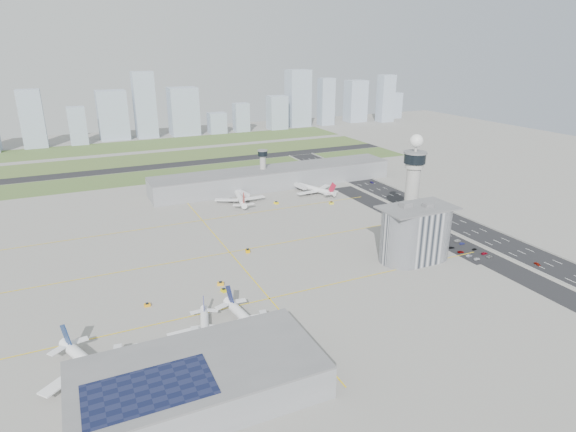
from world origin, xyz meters
name	(u,v)px	position (x,y,z in m)	size (l,w,h in m)	color
ground	(314,260)	(0.00, 0.00, 0.00)	(1000.00, 1000.00, 0.00)	#9A978F
grass_strip_0	(185,173)	(-20.00, 225.00, 0.04)	(480.00, 50.00, 0.08)	#566F34
grass_strip_1	(168,157)	(-20.00, 300.00, 0.04)	(480.00, 60.00, 0.08)	#516A32
grass_strip_2	(155,144)	(-20.00, 380.00, 0.04)	(480.00, 70.00, 0.08)	#49622E
runway	(176,165)	(-20.00, 262.00, 0.06)	(480.00, 22.00, 0.10)	black
highway	(468,229)	(115.00, 0.00, 0.05)	(28.00, 500.00, 0.10)	black
barrier_left	(452,231)	(101.00, 0.00, 0.60)	(0.60, 500.00, 1.20)	#9E9E99
barrier_right	(484,225)	(129.00, 0.00, 0.60)	(0.60, 500.00, 1.20)	#9E9E99
landside_road	(450,240)	(90.00, -10.00, 0.04)	(18.00, 260.00, 0.08)	black
parking_lot	(461,248)	(88.00, -22.00, 0.05)	(20.00, 44.00, 0.10)	black
taxiway_line_h_0	(269,299)	(-40.00, -30.00, 0.01)	(260.00, 0.60, 0.01)	yellow
taxiway_line_h_1	(230,252)	(-40.00, 30.00, 0.01)	(260.00, 0.60, 0.01)	yellow
taxiway_line_h_2	(202,220)	(-40.00, 90.00, 0.01)	(260.00, 0.60, 0.01)	yellow
taxiway_line_v	(230,252)	(-40.00, 30.00, 0.01)	(0.60, 260.00, 0.01)	yellow
control_tower	(413,182)	(72.00, 8.00, 35.04)	(14.00, 14.00, 64.50)	#ADAAA5
secondary_tower	(263,165)	(30.00, 150.00, 18.80)	(8.60, 8.60, 31.90)	#ADAAA5
admin_building	(415,233)	(51.99, -22.00, 15.30)	(42.00, 24.00, 33.50)	#B2B2B7
terminal_pier	(275,177)	(40.00, 148.00, 7.90)	(210.00, 32.00, 15.80)	gray
near_terminal	(198,380)	(-88.07, -82.02, 6.43)	(84.00, 42.00, 13.00)	gray
airplane_near_a	(92,361)	(-120.33, -55.28, 6.36)	(45.42, 38.61, 12.72)	white
airplane_near_b	(204,327)	(-76.72, -48.47, 5.10)	(36.40, 30.94, 10.19)	white
airplane_near_c	(250,318)	(-57.82, -51.53, 6.12)	(43.74, 37.18, 12.25)	white
airplane_far_a	(240,194)	(-2.26, 118.50, 6.42)	(45.86, 38.98, 12.84)	white
airplane_far_b	(314,186)	(60.73, 115.56, 6.17)	(44.06, 37.45, 12.34)	white
jet_bridge_near_0	(116,373)	(-113.00, -61.00, 2.85)	(14.00, 3.00, 5.70)	silver
jet_bridge_near_1	(198,352)	(-83.00, -61.00, 2.85)	(14.00, 3.00, 5.70)	silver
jet_bridge_near_2	(269,333)	(-53.00, -61.00, 2.85)	(14.00, 3.00, 5.70)	silver
jet_bridge_far_0	(239,193)	(2.00, 132.00, 2.85)	(14.00, 3.00, 5.70)	silver
jet_bridge_far_1	(296,186)	(52.00, 132.00, 2.85)	(14.00, 3.00, 5.70)	silver
tug_0	(147,305)	(-94.19, -12.63, 0.82)	(1.95, 2.83, 1.65)	orange
tug_1	(224,290)	(-57.71, -14.18, 0.88)	(2.07, 3.01, 1.75)	#CCBD09
tug_2	(221,283)	(-57.00, -6.81, 0.94)	(2.22, 3.22, 1.87)	gold
tug_3	(248,250)	(-30.23, 25.96, 1.04)	(2.46, 3.58, 2.08)	#DF9A00
tug_4	(276,203)	(21.24, 102.17, 0.98)	(2.31, 3.36, 1.95)	yellow
tug_5	(331,203)	(59.21, 84.02, 0.98)	(2.31, 3.36, 1.95)	gold
car_lot_0	(477,259)	(83.31, -38.73, 0.64)	(1.52, 3.77, 1.28)	silver
car_lot_1	(469,256)	(82.50, -33.69, 0.66)	(1.39, 3.99, 1.31)	slate
car_lot_2	(461,252)	(82.40, -27.31, 0.56)	(1.86, 4.04, 1.12)	#7C0405
car_lot_3	(451,247)	(82.02, -20.05, 0.56)	(1.57, 3.87, 1.12)	black
car_lot_4	(444,243)	(82.12, -13.25, 0.62)	(1.46, 3.62, 1.23)	navy
car_lot_5	(436,238)	(83.06, -5.00, 0.65)	(1.37, 3.93, 1.29)	silver
car_lot_6	(490,256)	(92.51, -39.23, 0.56)	(1.85, 4.01, 1.12)	#9F9F9F
car_lot_7	(484,253)	(93.19, -34.75, 0.62)	(1.73, 4.26, 1.24)	maroon
car_lot_8	(474,249)	(92.58, -27.70, 0.55)	(1.31, 3.26, 1.11)	black
car_lot_9	(462,243)	(92.20, -18.10, 0.59)	(1.26, 3.61, 1.19)	navy
car_lot_10	(458,241)	(92.98, -13.49, 0.63)	(2.08, 4.51, 1.25)	silver
car_lot_11	(449,236)	(93.74, -5.28, 0.61)	(1.70, 4.17, 1.21)	slate
car_hw_0	(537,264)	(108.51, -57.81, 0.66)	(1.55, 3.86, 1.31)	maroon
car_hw_1	(426,210)	(113.82, 40.36, 0.57)	(1.21, 3.46, 1.14)	black
car_hw_2	(372,182)	(121.33, 120.83, 0.65)	(2.14, 4.64, 1.29)	navy
car_hw_4	(326,169)	(108.70, 180.12, 0.63)	(1.50, 3.72, 1.27)	gray
skyline_bldg_5	(32,119)	(-150.11, 419.66, 33.44)	(25.49, 20.39, 66.89)	#9EADC1
skyline_bldg_6	(78,126)	(-102.68, 417.90, 22.60)	(20.04, 16.03, 45.20)	#9EADC1
skyline_bldg_7	(113,115)	(-59.44, 436.89, 30.61)	(35.76, 28.61, 61.22)	#9EADC1
skyline_bldg_8	(145,105)	(-19.42, 431.56, 41.69)	(26.33, 21.06, 83.39)	#9EADC1
skyline_bldg_9	(184,111)	(30.27, 432.32, 31.06)	(36.96, 29.57, 62.11)	#9EADC1
skyline_bldg_10	(217,123)	(73.27, 423.68, 13.87)	(23.01, 18.41, 27.75)	#9EADC1
skyline_bldg_11	(241,117)	(108.28, 423.34, 19.48)	(20.22, 16.18, 38.97)	#9EADC1
skyline_bldg_12	(277,113)	(162.17, 421.29, 23.44)	(26.14, 20.92, 46.89)	#9EADC1
skyline_bldg_13	(298,98)	(201.27, 433.27, 40.60)	(32.26, 25.81, 81.20)	#9EADC1
skyline_bldg_14	(326,102)	(244.74, 426.38, 34.37)	(21.59, 17.28, 68.75)	#9EADC1
skyline_bldg_15	(356,101)	(302.83, 435.54, 31.70)	(30.25, 24.20, 63.40)	#9EADC1
skyline_bldg_16	(386,98)	(345.49, 415.96, 35.78)	(23.04, 18.43, 71.56)	#9EADC1
skyline_bldg_17	(393,105)	(382.05, 443.29, 20.53)	(22.64, 18.11, 41.06)	#9EADC1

